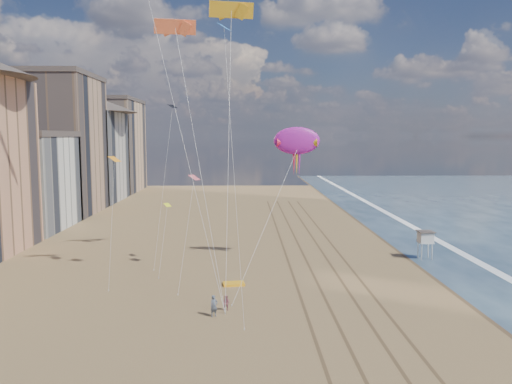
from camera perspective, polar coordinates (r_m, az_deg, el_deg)
The scene contains 11 objects.
ground at distance 37.09m, azimuth 9.90°, elevation -19.39°, with size 260.00×260.00×0.00m, color brown.
wet_sand at distance 78.82m, azimuth 17.92°, elevation -5.70°, with size 260.00×260.00×0.00m, color #42301E.
foam at distance 80.28m, azimuth 20.76°, elevation -5.58°, with size 260.00×260.00×0.00m, color white.
tracks at distance 65.43m, azimuth 7.00°, elevation -7.88°, with size 7.68×120.00×0.01m.
buildings at distance 105.81m, azimuth -22.96°, elevation 4.51°, with size 34.72×131.35×29.00m.
lifeguard_stand at distance 69.40m, azimuth 18.80°, elevation -4.94°, with size 2.05×2.05×3.71m.
grounded_kite at distance 55.11m, azimuth -2.55°, elevation -10.44°, with size 2.29×1.46×0.26m, color #FFAC15.
show_kite at distance 63.21m, azimuth 4.68°, elevation 5.82°, with size 6.48×9.05×23.56m.
kite_flyer_a at distance 45.91m, azimuth -4.83°, elevation -12.84°, with size 0.71×0.47×1.95m, color #4F5866.
kite_flyer_b at distance 47.33m, azimuth -3.42°, elevation -12.55°, with size 0.71×0.55×1.45m, color #914A55.
small_kites at distance 59.07m, azimuth -9.42°, elevation 7.18°, with size 14.90×16.99×19.99m.
Camera 1 is at (-6.73, -32.74, 16.07)m, focal length 35.00 mm.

